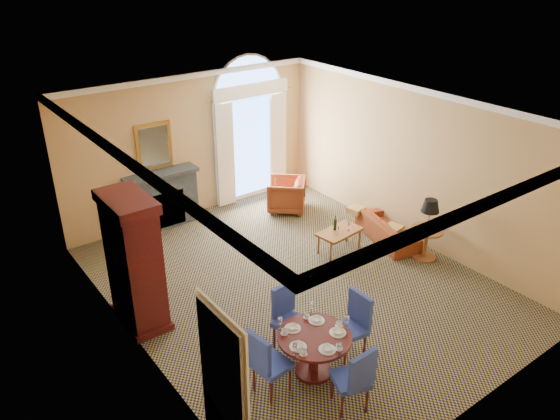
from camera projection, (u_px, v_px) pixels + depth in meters
ground at (296, 283)px, 10.02m from camera, size 7.50×7.50×0.00m
room_envelope at (273, 144)px, 9.38m from camera, size 6.04×7.52×3.45m
armoire at (134, 264)px, 8.58m from camera, size 0.64×1.14×2.24m
dining_table at (314, 344)px, 7.70m from camera, size 1.06×1.07×0.87m
dining_chair_north at (287, 312)px, 8.28m from camera, size 0.58×0.58×1.01m
dining_chair_south at (356, 376)px, 7.05m from camera, size 0.58×0.58×1.01m
dining_chair_east at (354, 321)px, 8.09m from camera, size 0.50×0.50×1.01m
dining_chair_west at (265, 360)px, 7.32m from camera, size 0.51×0.50×1.01m
sofa at (387, 229)px, 11.40m from camera, size 1.08×1.77×0.48m
armchair at (286, 195)px, 12.62m from camera, size 1.18×1.18×0.77m
coffee_table at (340, 232)px, 10.88m from camera, size 0.97×0.62×0.78m
side_table at (428, 223)px, 10.50m from camera, size 0.64×0.64×1.24m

